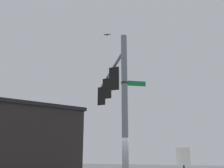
# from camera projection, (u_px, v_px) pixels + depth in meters

# --- Properties ---
(signal_pole) EXTENTS (0.27, 0.27, 7.10)m
(signal_pole) POSITION_uv_depth(u_px,v_px,m) (125.00, 112.00, 10.74)
(signal_pole) COLOR slate
(signal_pole) RESTS_ON ground
(mast_arm) EXTENTS (3.60, 5.53, 0.15)m
(mast_arm) POSITION_uv_depth(u_px,v_px,m) (110.00, 73.00, 14.54)
(mast_arm) COLOR slate
(traffic_light_nearest_pole) EXTENTS (0.54, 0.49, 1.31)m
(traffic_light_nearest_pole) POSITION_uv_depth(u_px,v_px,m) (115.00, 79.00, 13.13)
(traffic_light_nearest_pole) COLOR black
(traffic_light_mid_inner) EXTENTS (0.54, 0.49, 1.31)m
(traffic_light_mid_inner) POSITION_uv_depth(u_px,v_px,m) (108.00, 89.00, 15.06)
(traffic_light_mid_inner) COLOR black
(traffic_light_mid_outer) EXTENTS (0.54, 0.49, 1.31)m
(traffic_light_mid_outer) POSITION_uv_depth(u_px,v_px,m) (103.00, 97.00, 16.99)
(traffic_light_mid_outer) COLOR black
(street_name_sign) EXTENTS (0.98, 0.69, 0.22)m
(street_name_sign) POSITION_uv_depth(u_px,v_px,m) (130.00, 83.00, 11.13)
(street_name_sign) COLOR #147238
(bird_flying) EXTENTS (0.39, 0.26, 0.08)m
(bird_flying) POSITION_uv_depth(u_px,v_px,m) (107.00, 35.00, 15.26)
(bird_flying) COLOR black
(storefront_building) EXTENTS (11.50, 11.93, 5.89)m
(storefront_building) POSITION_uv_depth(u_px,v_px,m) (17.00, 141.00, 22.11)
(storefront_building) COLOR #282321
(storefront_building) RESTS_ON ground
(historical_marker) EXTENTS (0.60, 0.08, 2.13)m
(historical_marker) POSITION_uv_depth(u_px,v_px,m) (184.00, 165.00, 10.83)
(historical_marker) COLOR #333333
(historical_marker) RESTS_ON ground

